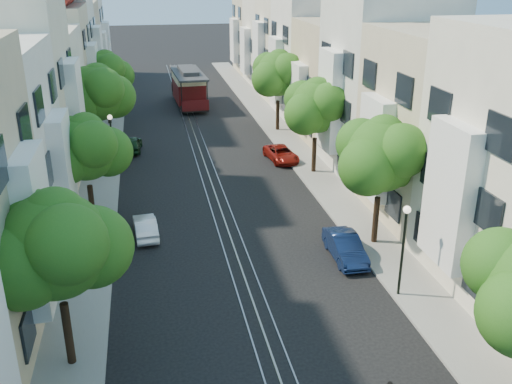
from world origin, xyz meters
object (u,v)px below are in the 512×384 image
lamp_west (112,136)px  parked_car_w_far (132,144)px  tree_e_b (382,157)px  tree_w_b (87,150)px  tree_w_c (98,94)px  tree_e_d (279,75)px  cable_car (189,86)px  parked_car_e_far (281,154)px  tree_w_d (106,73)px  lamp_east (404,238)px  tree_e_c (317,108)px  parked_car_e_mid (345,247)px  tree_w_a (57,248)px  parked_car_w_mid (145,227)px

lamp_west → parked_car_w_far: lamp_west is taller
tree_e_b → tree_w_b: size_ratio=1.07×
tree_w_c → tree_e_d: bearing=22.6°
tree_e_b → tree_w_b: tree_e_b is taller
cable_car → parked_car_e_far: 19.77m
tree_w_d → parked_car_e_far: 18.65m
parked_car_w_far → lamp_east: bearing=120.2°
tree_e_d → lamp_west: bearing=-146.5°
tree_e_c → parked_car_e_mid: (-2.10, -12.25, -3.98)m
tree_w_d → lamp_east: tree_w_d is taller
tree_e_c → tree_w_d: same height
parked_car_e_mid → tree_e_b: bearing=31.6°
tree_w_a → lamp_west: size_ratio=1.61×
tree_e_d → lamp_west: tree_e_d is taller
tree_w_c → parked_car_w_far: bearing=51.4°
lamp_east → cable_car: lamp_east is taller
tree_w_c → parked_car_e_far: 13.67m
tree_e_c → tree_e_d: (0.00, 11.00, 0.27)m
tree_e_b → parked_car_w_mid: tree_e_b is taller
tree_w_c → parked_car_w_mid: tree_w_c is taller
tree_w_d → tree_w_b: bearing=-90.0°
parked_car_e_mid → tree_w_a: bearing=-154.2°
parked_car_e_mid → parked_car_e_far: size_ratio=0.97×
parked_car_w_mid → parked_car_e_far: bearing=-137.2°
lamp_west → parked_car_w_mid: 10.29m
parked_car_w_mid → tree_w_b: bearing=-38.0°
tree_w_b → lamp_east: 16.81m
tree_w_a → parked_car_w_far: (1.96, 25.45, -4.14)m
tree_w_a → tree_w_d: bearing=90.0°
tree_e_c → lamp_west: bearing=171.5°
lamp_east → parked_car_w_mid: bearing=142.7°
tree_w_c → lamp_west: 3.81m
tree_e_d → cable_car: 13.25m
tree_w_b → tree_w_d: (0.00, 22.00, 0.20)m
tree_e_d → tree_w_c: bearing=-157.4°
parked_car_w_mid → parked_car_w_far: bearing=-91.5°
parked_car_e_mid → parked_car_w_far: size_ratio=1.08×
tree_e_d → lamp_east: size_ratio=1.65×
tree_e_b → parked_car_e_mid: bearing=-149.2°
tree_e_b → tree_w_d: bearing=118.1°
parked_car_e_mid → parked_car_w_far: bearing=118.5°
tree_w_d → cable_car: bearing=38.3°
parked_car_e_mid → lamp_east: bearing=-72.3°
tree_w_c → cable_car: tree_w_c is taller
lamp_east → parked_car_e_far: (-0.70, 18.97, -2.31)m
tree_e_d → tree_w_b: size_ratio=1.09×
tree_e_d → tree_w_d: size_ratio=1.05×
tree_w_d → parked_car_e_mid: bearing=-66.5°
lamp_west → cable_car: size_ratio=0.46×
parked_car_e_mid → parked_car_w_far: 22.25m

